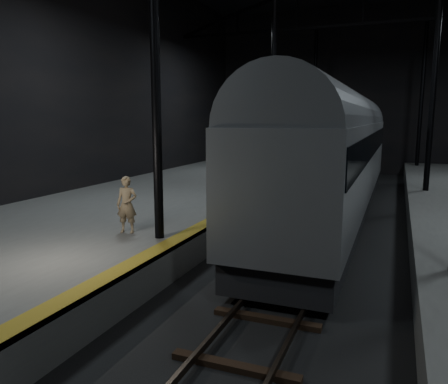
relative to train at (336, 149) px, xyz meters
The scene contains 6 objects.
ground 5.48m from the train, 90.00° to the right, with size 44.00×44.00×0.00m, color black.
platform_left 9.14m from the train, 148.86° to the right, with size 9.00×43.80×1.00m, color #525250.
tactile_strip 5.95m from the train, 125.65° to the right, with size 0.50×43.80×0.01m, color olive.
track 5.45m from the train, 90.00° to the right, with size 2.40×43.00×0.24m.
train is the anchor object (origin of this frame).
woman 9.83m from the train, 120.66° to the right, with size 0.62×0.41×1.71m, color #957D5B.
Camera 1 is at (2.45, -14.66, 4.40)m, focal length 35.00 mm.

